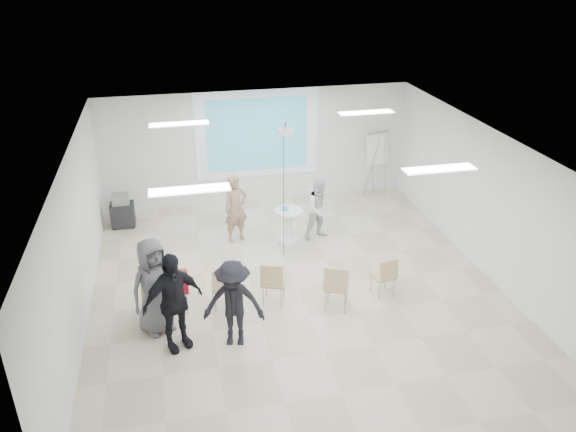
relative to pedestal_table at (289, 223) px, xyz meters
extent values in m
cube|color=beige|center=(-0.29, -2.02, -0.51)|extent=(8.00, 9.00, 0.10)
cube|color=white|center=(-0.29, -2.02, 2.59)|extent=(8.00, 9.00, 0.10)
cube|color=silver|center=(-0.29, 2.53, 1.04)|extent=(8.00, 0.10, 3.00)
cube|color=silver|center=(-4.34, -2.02, 1.04)|extent=(0.10, 9.00, 3.00)
cube|color=silver|center=(3.76, -2.02, 1.04)|extent=(0.10, 9.00, 3.00)
cube|color=silver|center=(-0.29, 2.47, 1.39)|extent=(3.20, 0.01, 2.30)
cube|color=#35A2B7|center=(-0.29, 2.45, 1.39)|extent=(2.60, 0.01, 1.90)
cylinder|color=silver|center=(0.00, 0.00, -0.43)|extent=(0.56, 0.56, 0.06)
cylinder|color=white|center=(0.00, 0.00, -0.07)|extent=(0.15, 0.15, 0.72)
cylinder|color=silver|center=(0.00, 0.00, 0.32)|extent=(0.77, 0.77, 0.04)
cube|color=white|center=(0.05, -0.04, 0.35)|extent=(0.23, 0.16, 0.01)
cube|color=#3E82BC|center=(-0.08, 0.08, 0.36)|extent=(0.19, 0.24, 0.02)
imported|color=#A47D64|center=(-1.17, 0.32, 0.46)|extent=(0.79, 0.67, 1.83)
imported|color=white|center=(0.76, 0.04, 0.37)|extent=(0.94, 0.82, 1.65)
cube|color=white|center=(-0.99, 0.57, 0.75)|extent=(0.09, 0.14, 0.04)
cube|color=silver|center=(0.58, 0.29, 0.66)|extent=(0.07, 0.13, 0.04)
cube|color=tan|center=(-3.01, -2.36, -0.01)|extent=(0.48, 0.48, 0.04)
cube|color=tan|center=(-3.05, -2.55, 0.23)|extent=(0.42, 0.15, 0.39)
cylinder|color=gray|center=(-3.21, -2.49, -0.24)|extent=(0.03, 0.03, 0.43)
cylinder|color=#919399|center=(-2.88, -2.55, -0.24)|extent=(0.03, 0.03, 0.43)
cylinder|color=gray|center=(-3.15, -2.16, -0.24)|extent=(0.03, 0.03, 0.43)
cylinder|color=gray|center=(-2.82, -2.22, -0.24)|extent=(0.03, 0.03, 0.43)
cube|color=tan|center=(-2.66, -2.22, 0.05)|extent=(0.48, 0.48, 0.04)
cube|color=tan|center=(-2.66, -2.45, 0.33)|extent=(0.47, 0.10, 0.45)
cylinder|color=gray|center=(-2.85, -2.41, -0.21)|extent=(0.02, 0.02, 0.49)
cylinder|color=gray|center=(-2.47, -2.42, -0.21)|extent=(0.02, 0.02, 0.49)
cylinder|color=gray|center=(-2.85, -2.03, -0.21)|extent=(0.02, 0.02, 0.49)
cylinder|color=#96999E|center=(-2.47, -2.04, -0.21)|extent=(0.02, 0.02, 0.49)
cube|color=tan|center=(-1.80, -2.27, -0.02)|extent=(0.44, 0.44, 0.04)
cube|color=tan|center=(-1.78, -2.46, 0.22)|extent=(0.41, 0.11, 0.39)
cylinder|color=#919499|center=(-1.95, -2.44, -0.24)|extent=(0.02, 0.02, 0.43)
cylinder|color=#94979C|center=(-1.62, -2.42, -0.24)|extent=(0.02, 0.02, 0.43)
cylinder|color=gray|center=(-1.98, -2.11, -0.24)|extent=(0.02, 0.02, 0.43)
cylinder|color=#92949A|center=(-1.65, -2.09, -0.24)|extent=(0.02, 0.02, 0.43)
cube|color=tan|center=(-0.82, -2.38, 0.00)|extent=(0.55, 0.55, 0.04)
cube|color=tan|center=(-0.90, -2.57, 0.26)|extent=(0.43, 0.23, 0.41)
cylinder|color=#92959A|center=(-1.05, -2.48, -0.23)|extent=(0.03, 0.03, 0.45)
cylinder|color=gray|center=(-0.72, -2.60, -0.23)|extent=(0.03, 0.03, 0.45)
cylinder|color=gray|center=(-0.93, -2.16, -0.23)|extent=(0.03, 0.03, 0.45)
cylinder|color=gray|center=(-0.60, -2.28, -0.23)|extent=(0.03, 0.03, 0.45)
cube|color=tan|center=(0.30, -2.81, 0.02)|extent=(0.59, 0.59, 0.04)
cube|color=tan|center=(0.21, -3.01, 0.29)|extent=(0.45, 0.27, 0.43)
cylinder|color=#909398|center=(0.06, -2.90, -0.22)|extent=(0.03, 0.03, 0.47)
cylinder|color=gray|center=(0.39, -3.05, -0.22)|extent=(0.03, 0.03, 0.47)
cylinder|color=gray|center=(0.21, -2.57, -0.22)|extent=(0.03, 0.03, 0.47)
cylinder|color=gray|center=(0.54, -2.72, -0.22)|extent=(0.03, 0.03, 0.47)
cube|color=tan|center=(1.32, -2.57, -0.04)|extent=(0.46, 0.46, 0.04)
cube|color=tan|center=(1.35, -2.75, 0.20)|extent=(0.40, 0.15, 0.37)
cylinder|color=#96989E|center=(1.19, -2.75, -0.25)|extent=(0.02, 0.02, 0.41)
cylinder|color=#93959B|center=(1.50, -2.69, -0.25)|extent=(0.02, 0.02, 0.41)
cylinder|color=gray|center=(1.13, -2.44, -0.25)|extent=(0.02, 0.02, 0.41)
cylinder|color=gray|center=(1.44, -2.38, -0.25)|extent=(0.02, 0.02, 0.41)
cube|color=#A61425|center=(-2.66, -2.44, 0.26)|extent=(0.49, 0.12, 0.46)
imported|color=black|center=(-1.80, -2.25, 0.01)|extent=(0.34, 0.26, 0.03)
imported|color=black|center=(-2.70, -3.31, 0.58)|extent=(1.40, 1.15, 2.07)
imported|color=black|center=(-1.71, -3.43, 0.45)|extent=(1.30, 0.91, 1.82)
imported|color=slate|center=(-3.00, -2.76, 0.56)|extent=(1.18, 1.04, 2.02)
cylinder|color=gray|center=(2.74, 2.05, 0.37)|extent=(0.35, 0.12, 1.63)
cylinder|color=gray|center=(3.18, 2.17, 0.37)|extent=(0.26, 0.27, 1.63)
cylinder|color=gray|center=(2.89, 2.40, 0.37)|extent=(0.11, 0.36, 1.62)
cube|color=white|center=(2.93, 2.22, 0.88)|extent=(0.67, 0.35, 0.91)
cube|color=#95989D|center=(2.92, 2.26, 1.29)|extent=(0.65, 0.22, 0.06)
cube|color=black|center=(-3.79, 1.64, -0.14)|extent=(0.57, 0.46, 0.56)
cube|color=gray|center=(-3.79, 1.64, 0.26)|extent=(0.40, 0.34, 0.25)
cylinder|color=black|center=(-4.01, 1.48, -0.42)|extent=(0.07, 0.07, 0.07)
cylinder|color=black|center=(-3.57, 1.47, -0.42)|extent=(0.07, 0.07, 0.07)
cylinder|color=black|center=(-4.01, 1.81, -0.42)|extent=(0.07, 0.07, 0.07)
cylinder|color=black|center=(-3.56, 1.81, -0.42)|extent=(0.07, 0.07, 0.07)
cube|color=white|center=(-0.19, -0.52, 2.36)|extent=(0.30, 0.25, 0.10)
cylinder|color=gray|center=(-0.19, -0.52, 2.47)|extent=(0.04, 0.04, 0.14)
cylinder|color=black|center=(-0.25, -0.60, 0.93)|extent=(0.01, 0.01, 2.77)
cylinder|color=white|center=(-0.15, -0.62, 0.93)|extent=(0.01, 0.01, 2.77)
cube|color=white|center=(-2.29, -0.02, 2.51)|extent=(1.20, 0.30, 0.02)
cube|color=white|center=(1.71, -0.02, 2.51)|extent=(1.20, 0.30, 0.02)
cube|color=white|center=(-2.29, -3.52, 2.51)|extent=(1.20, 0.30, 0.02)
cube|color=white|center=(1.71, -3.52, 2.51)|extent=(1.20, 0.30, 0.02)
camera|label=1|loc=(-2.51, -11.29, 5.76)|focal=35.00mm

